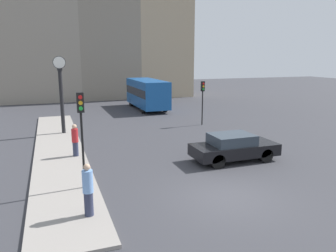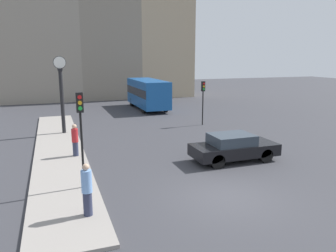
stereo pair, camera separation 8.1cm
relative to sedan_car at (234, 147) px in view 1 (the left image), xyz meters
name	(u,v)px [view 1 (the left image)]	position (x,y,z in m)	size (l,w,h in m)	color
ground_plane	(227,197)	(-2.52, -3.80, -0.72)	(120.00, 120.00, 0.00)	#38383D
sidewalk_corner	(59,149)	(-8.31, 4.99, -0.65)	(2.58, 21.57, 0.12)	gray
building_row	(101,40)	(-2.21, 27.84, 6.46)	(23.54, 5.00, 15.71)	gray
sedan_car	(234,147)	(0.00, 0.00, 0.00)	(4.38, 1.82, 1.40)	black
bus_distant	(147,93)	(0.64, 17.69, 0.95)	(2.48, 7.53, 2.93)	#195199
traffic_light_near	(81,121)	(-7.53, -1.30, 2.11)	(0.26, 0.24, 3.78)	black
traffic_light_far	(203,94)	(2.42, 8.66, 1.72)	(0.26, 0.24, 3.38)	black
street_clock	(61,94)	(-7.86, 8.93, 2.07)	(0.82, 0.32, 5.12)	black
pedestrian_red_top	(75,140)	(-7.52, 3.18, 0.27)	(0.33, 0.33, 1.69)	#2D334C
pedestrian_blue_stripe	(88,190)	(-7.65, -3.74, 0.30)	(0.34, 0.34, 1.77)	#2D334C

